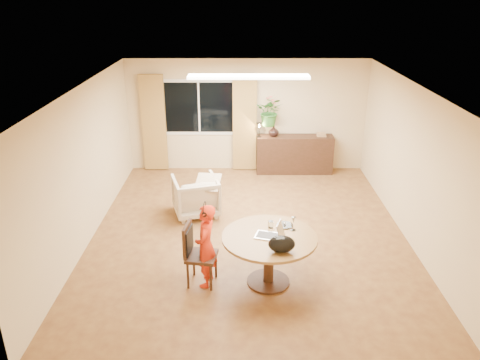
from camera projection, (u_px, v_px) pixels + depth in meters
The scene contains 24 objects.
floor at pixel (249, 234), 8.31m from camera, with size 6.50×6.50×0.00m, color brown.
ceiling at pixel (250, 88), 7.32m from camera, with size 6.50×6.50×0.00m, color white.
wall_back at pixel (247, 116), 10.82m from camera, with size 5.50×5.50×0.00m, color beige.
wall_left at pixel (85, 166), 7.82m from camera, with size 6.50×6.50×0.00m, color beige.
wall_right at pixel (413, 166), 7.81m from camera, with size 6.50×6.50×0.00m, color beige.
window at pixel (199, 107), 10.72m from camera, with size 1.70×0.03×1.30m.
curtain_left at pixel (154, 123), 10.79m from camera, with size 0.55×0.08×2.25m, color olive.
curtain_right at pixel (245, 123), 10.79m from camera, with size 0.55×0.08×2.25m, color olive.
ceiling_panel at pixel (249, 77), 8.44m from camera, with size 2.20×0.35×0.05m, color white.
dining_table at pixel (269, 246), 6.73m from camera, with size 1.37×1.37×0.78m.
dining_chair at pixel (202, 255), 6.77m from camera, with size 0.46×0.42×0.96m, color black, non-canonical shape.
child at pixel (206, 246), 6.70m from camera, with size 0.30×0.46×1.27m, color red.
laptop at pixel (268, 228), 6.61m from camera, with size 0.38×0.26×0.26m, color #B7B7BC, non-canonical shape.
tumbler at pixel (271, 224), 6.88m from camera, with size 0.07×0.07×0.11m, color white, non-canonical shape.
wine_glass at pixel (293, 223), 6.78m from camera, with size 0.08×0.08×0.22m, color white, non-canonical shape.
pot_lid at pixel (285, 225), 6.94m from camera, with size 0.24×0.24×0.04m, color white, non-canonical shape.
handbag at pixel (282, 244), 6.22m from camera, with size 0.37×0.21×0.24m, color black, non-canonical shape.
armchair at pixel (196, 196), 8.91m from camera, with size 0.81×0.83×0.76m, color beige.
throw at pixel (208, 178), 8.68m from camera, with size 0.45×0.55×0.03m, color beige, non-canonical shape.
sideboard at pixel (294, 154), 10.92m from camera, with size 1.76×0.43×0.88m, color black.
vase at pixel (274, 131), 10.71m from camera, with size 0.24×0.24×0.25m, color black.
bouquet at pixel (270, 112), 10.53m from camera, with size 0.59×0.51×0.66m, color #366C28.
book_stack at pixel (321, 134), 10.74m from camera, with size 0.21×0.16×0.09m, color #98754D, non-canonical shape.
desk_lamp at pixel (259, 130), 10.64m from camera, with size 0.14×0.14×0.34m, color black, non-canonical shape.
Camera 1 is at (-0.14, -7.31, 4.08)m, focal length 35.00 mm.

